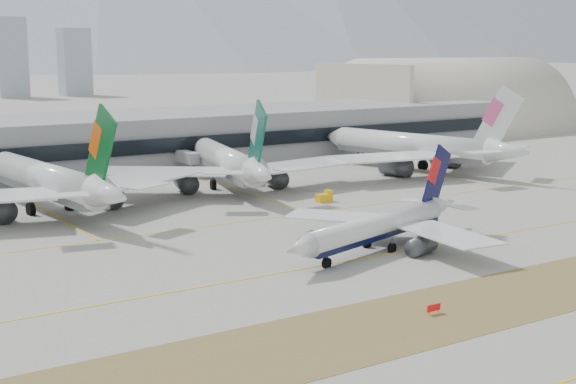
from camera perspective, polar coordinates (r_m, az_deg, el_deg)
ground at (r=134.38m, az=3.46°, el=-4.37°), size 3000.00×3000.00×0.00m
taxiing_airliner at (r=137.07m, az=6.74°, el=-2.42°), size 48.26×41.09×16.57m
widebody_eva at (r=172.13m, az=-16.49°, el=0.65°), size 67.87×66.75×24.31m
widebody_cathay at (r=194.11m, az=-4.14°, el=2.01°), size 63.88×63.66×23.43m
widebody_china_air at (r=225.04m, az=9.24°, el=3.13°), size 68.25×67.90×24.93m
terminal at (r=234.22m, az=-13.38°, el=3.48°), size 280.00×43.10×15.00m
hangar at (r=335.08m, az=11.20°, el=4.24°), size 91.00×60.00×60.00m
hold_sign_left at (r=105.64m, az=10.33°, el=-8.11°), size 2.20×0.15×1.35m
gse_c at (r=178.67m, az=2.63°, el=-0.37°), size 3.55×2.00×2.60m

